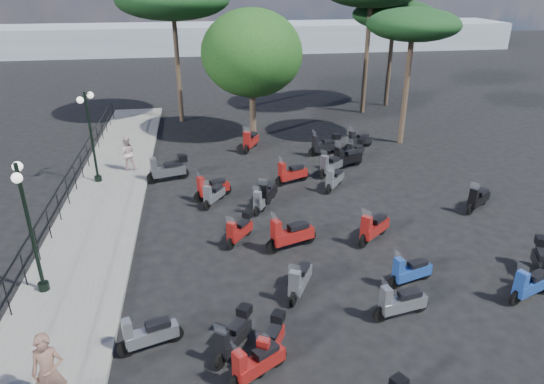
{
  "coord_description": "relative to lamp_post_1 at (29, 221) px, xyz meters",
  "views": [
    {
      "loc": [
        -2.62,
        -14.55,
        8.32
      ],
      "look_at": [
        -0.19,
        1.06,
        1.2
      ],
      "focal_mm": 32.0,
      "sensor_mm": 36.0,
      "label": 1
    }
  ],
  "objects": [
    {
      "name": "lamp_post_1",
      "position": [
        0.0,
        0.0,
        0.0
      ],
      "size": [
        0.51,
        1.1,
        3.83
      ],
      "rotation": [
        0.0,
        0.0,
        0.28
      ],
      "color": "black",
      "rests_on": "sidewalk"
    },
    {
      "name": "railing",
      "position": [
        -0.55,
        5.1,
        -1.44
      ],
      "size": [
        0.04,
        26.04,
        1.1
      ],
      "color": "black",
      "rests_on": "sidewalk"
    },
    {
      "name": "pine_1",
      "position": [
        17.53,
        19.27,
        3.57
      ],
      "size": [
        5.4,
        5.4,
        6.88
      ],
      "color": "#38281E",
      "rests_on": "ground"
    },
    {
      "name": "scooter_27",
      "position": [
        12.06,
        9.1,
        -1.86
      ],
      "size": [
        1.26,
        1.2,
        1.26
      ],
      "rotation": [
        0.0,
        0.0,
        2.32
      ],
      "color": "black",
      "rests_on": "ground"
    },
    {
      "name": "scooter_26",
      "position": [
        15.01,
        3.12,
        -1.88
      ],
      "size": [
        1.39,
        1.06,
        1.31
      ],
      "rotation": [
        0.0,
        0.0,
        2.2
      ],
      "color": "black",
      "rests_on": "ground"
    },
    {
      "name": "pine_3",
      "position": [
        15.34,
        11.38,
        3.7
      ],
      "size": [
        4.62,
        4.62,
        6.88
      ],
      "color": "#38281E",
      "rests_on": "ground"
    },
    {
      "name": "scooter_7",
      "position": [
        7.15,
        -1.11,
        -1.88
      ],
      "size": [
        0.94,
        1.5,
        1.32
      ],
      "rotation": [
        0.0,
        0.0,
        2.64
      ],
      "color": "black",
      "rests_on": "ground"
    },
    {
      "name": "scooter_10",
      "position": [
        7.2,
        11.37,
        -1.84
      ],
      "size": [
        0.99,
        1.67,
        1.44
      ],
      "rotation": [
        0.0,
        0.0,
        2.68
      ],
      "color": "black",
      "rests_on": "ground"
    },
    {
      "name": "scooter_4",
      "position": [
        3.18,
        7.86,
        -1.78
      ],
      "size": [
        1.82,
        0.78,
        1.48
      ],
      "rotation": [
        0.0,
        0.0,
        1.84
      ],
      "color": "black",
      "rests_on": "ground"
    },
    {
      "name": "distant_hills",
      "position": [
        7.25,
        47.3,
        -0.84
      ],
      "size": [
        70.0,
        8.0,
        3.0
      ],
      "primitive_type": "cube",
      "color": "gray",
      "rests_on": "ground"
    },
    {
      "name": "scooter_25",
      "position": [
        14.42,
        -1.48,
        -1.8
      ],
      "size": [
        0.97,
        1.66,
        1.41
      ],
      "rotation": [
        0.0,
        0.0,
        2.71
      ],
      "color": "black",
      "rests_on": "ground"
    },
    {
      "name": "scooter_6",
      "position": [
        5.97,
        -3.47,
        -1.88
      ],
      "size": [
        0.88,
        1.39,
        1.21
      ],
      "rotation": [
        0.0,
        0.0,
        2.65
      ],
      "color": "black",
      "rests_on": "ground"
    },
    {
      "name": "scooter_13",
      "position": [
        7.37,
        1.39,
        -1.82
      ],
      "size": [
        1.8,
        0.87,
        1.49
      ],
      "rotation": [
        0.0,
        0.0,
        1.91
      ],
      "color": "black",
      "rests_on": "ground"
    },
    {
      "name": "pedestrian_far",
      "position": [
        1.34,
        9.17,
        -1.39
      ],
      "size": [
        0.83,
        0.68,
        1.59
      ],
      "primitive_type": "imported",
      "rotation": [
        0.0,
        0.0,
        3.25
      ],
      "color": "#C6A8AA",
      "rests_on": "sidewalk"
    },
    {
      "name": "scooter_8",
      "position": [
        7.12,
        4.81,
        -1.86
      ],
      "size": [
        0.94,
        1.57,
        1.36
      ],
      "rotation": [
        0.0,
        0.0,
        2.67
      ],
      "color": "black",
      "rests_on": "ground"
    },
    {
      "name": "scooter_24",
      "position": [
        13.43,
        -2.32,
        -1.88
      ],
      "size": [
        1.58,
        0.79,
        1.31
      ],
      "rotation": [
        0.0,
        0.0,
        1.93
      ],
      "color": "black",
      "rests_on": "ground"
    },
    {
      "name": "scooter_9",
      "position": [
        5.02,
        5.14,
        -1.91
      ],
      "size": [
        0.93,
        1.34,
        1.22
      ],
      "rotation": [
        0.0,
        0.0,
        2.57
      ],
      "color": "black",
      "rests_on": "ground"
    },
    {
      "name": "ground",
      "position": [
        7.25,
        2.3,
        -2.34
      ],
      "size": [
        120.0,
        120.0,
        0.0
      ],
      "primitive_type": "plane",
      "color": "black",
      "rests_on": "ground"
    },
    {
      "name": "scooter_18",
      "position": [
        10.42,
        -1.15,
        -1.9
      ],
      "size": [
        1.54,
        0.68,
        1.25
      ],
      "rotation": [
        0.0,
        0.0,
        1.86
      ],
      "color": "black",
      "rests_on": "ground"
    },
    {
      "name": "scooter_28",
      "position": [
        12.78,
        10.77,
        -1.89
      ],
      "size": [
        1.55,
        0.76,
        1.29
      ],
      "rotation": [
        0.0,
        0.0,
        1.92
      ],
      "color": "black",
      "rests_on": "ground"
    },
    {
      "name": "scooter_3",
      "position": [
        4.98,
        5.72,
        -1.88
      ],
      "size": [
        1.55,
        0.88,
        1.33
      ],
      "rotation": [
        0.0,
        0.0,
        2.01
      ],
      "color": "black",
      "rests_on": "ground"
    },
    {
      "name": "woman",
      "position": [
        1.35,
        -4.3,
        -1.29
      ],
      "size": [
        0.66,
        0.44,
        1.8
      ],
      "primitive_type": "imported",
      "rotation": [
        0.0,
        0.0,
        -0.01
      ],
      "color": "brown",
      "rests_on": "sidewalk"
    },
    {
      "name": "scooter_15",
      "position": [
        8.44,
        6.74,
        -1.87
      ],
      "size": [
        1.6,
        0.85,
        1.35
      ],
      "rotation": [
        0.0,
        0.0,
        1.97
      ],
      "color": "black",
      "rests_on": "ground"
    },
    {
      "name": "pine_2",
      "position": [
        3.61,
        17.48,
        4.66
      ],
      "size": [
        6.46,
        6.46,
        8.15
      ],
      "color": "#38281E",
      "rests_on": "ground"
    },
    {
      "name": "lamp_post_2",
      "position": [
        0.18,
        8.0,
        0.03
      ],
      "size": [
        0.51,
        1.11,
        3.88
      ],
      "rotation": [
        0.0,
        0.0,
        -0.28
      ],
      "color": "black",
      "rests_on": "sidewalk"
    },
    {
      "name": "scooter_21",
      "position": [
        11.33,
        8.14,
        -1.84
      ],
      "size": [
        1.7,
        0.94,
        1.44
      ],
      "rotation": [
        0.0,
        0.0,
        2.0
      ],
      "color": "black",
      "rests_on": "ground"
    },
    {
      "name": "scooter_1",
      "position": [
        3.11,
        -2.74,
        -1.89
      ],
      "size": [
        1.57,
        0.71,
        1.29
      ],
      "rotation": [
        0.0,
        0.0,
        1.88
      ],
      "color": "black",
      "rests_on": "ground"
    },
    {
      "name": "scooter_16",
      "position": [
        10.42,
        7.48,
        -1.83
      ],
      "size": [
        1.39,
        1.19,
        1.33
      ],
      "rotation": [
        0.0,
        0.0,
        2.26
      ],
      "color": "black",
      "rests_on": "ground"
    },
    {
      "name": "scooter_14",
      "position": [
        6.85,
        4.37,
        -1.92
      ],
      "size": [
        0.91,
        1.35,
        1.21
      ],
      "rotation": [
        0.0,
        0.0,
        2.59
      ],
      "color": "black",
      "rests_on": "ground"
    },
    {
      "name": "broadleaf_tree",
      "position": [
        7.59,
        13.46,
        2.23
      ],
      "size": [
        5.29,
        5.29,
        6.83
      ],
      "color": "#38281E",
      "rests_on": "ground"
    },
    {
      "name": "scooter_20",
      "position": [
        10.1,
        5.88,
        -1.9
      ],
      "size": [
        1.07,
        1.32,
        1.27
      ],
      "rotation": [
        0.0,
        0.0,
        2.48
      ],
      "color": "black",
      "rests_on": "ground"
    },
    {
      "name": "scooter_0",
      "position": [
        5.56,
        -4.08,
        -1.89
      ],
      "size": [
        1.44,
        0.97,
        1.3
      ],
      "rotation": [
        0.0,
        0.0,
        2.12
      ],
      "color": "black",
      "rests_on": "ground"
    },
    {
      "name": "scooter_12",
      "position": [
        9.56,
        -2.52,
        -1.88
      ],
      "size": [
        1.65,
        0.59,
        1.32
      ],
      "rotation": [
        0.0,
        0.0,
        1.76
      ],
      "color": "black",
      "rests_on": "ground"
    },
    {
      "name": "scooter_5",
      "position": [
        5.12,
        -3.12,
        -1.87
      ],
      "size": [
        1.02,
        1.35,
        1.24
      ],
      "rotation": [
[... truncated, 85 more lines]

